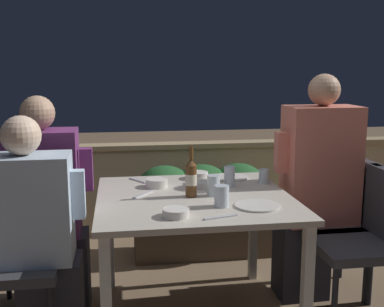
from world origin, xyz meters
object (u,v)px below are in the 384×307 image
Objects in this scene: chair_left_far at (14,226)px; chair_right_far at (343,211)px; beer_bottle at (191,177)px; chair_right_near at (371,231)px; person_coral_top at (315,187)px; person_blue_shirt at (35,236)px; person_purple_stripe at (49,207)px.

chair_left_far is 1.96m from chair_right_far.
chair_left_far is 3.10× the size of beer_bottle.
chair_right_near is 1.03m from beer_bottle.
person_blue_shirt is at bearing -167.47° from person_coral_top.
person_purple_stripe is 4.55× the size of beer_bottle.
beer_bottle is at bearing -16.32° from person_purple_stripe.
person_blue_shirt is 0.85m from beer_bottle.
person_purple_stripe is 1.47× the size of chair_right_near.
person_purple_stripe is 1.58m from person_coral_top.
beer_bottle is at bearing 170.96° from chair_right_near.
person_purple_stripe reaches higher than person_blue_shirt.
chair_right_far is 0.25m from person_coral_top.
person_blue_shirt reaches higher than chair_right_far.
chair_left_far is at bearing 180.00° from person_purple_stripe.
chair_right_near is (1.77, -0.01, -0.06)m from person_blue_shirt.
beer_bottle is (0.80, 0.15, 0.23)m from person_blue_shirt.
chair_right_near is at bearing -92.13° from chair_right_far.
chair_right_near is 0.63× the size of person_coral_top.
beer_bottle is at bearing -168.19° from chair_right_far.
person_coral_top reaches higher than person_blue_shirt.
chair_left_far and chair_right_far have the same top height.
person_coral_top reaches higher than person_purple_stripe.
chair_right_far is 0.63× the size of person_coral_top.
person_blue_shirt is at bearing -92.74° from person_purple_stripe.
person_coral_top is at bearing 12.53° from person_blue_shirt.
chair_left_far is at bearing 179.35° from chair_right_far.
chair_right_near is 3.10× the size of beer_bottle.
chair_right_far is at bearing 87.87° from chair_right_near.
chair_right_far is (1.77, -0.02, -0.10)m from person_purple_stripe.
chair_right_far is (0.01, 0.36, 0.00)m from chair_right_near.
person_coral_top is (1.58, -0.02, 0.06)m from person_purple_stripe.
chair_left_far is 1.00× the size of chair_right_near.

